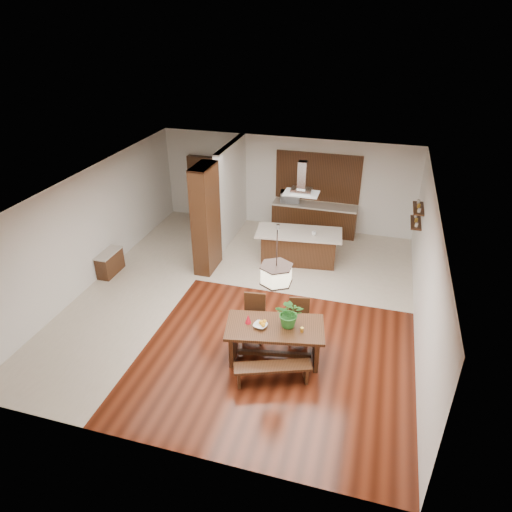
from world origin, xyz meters
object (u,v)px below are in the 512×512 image
(kitchen_island, at_px, (299,246))
(dining_table, at_px, (275,335))
(dining_chair_left, at_px, (253,319))
(pendant_lantern, at_px, (277,262))
(hallway_console, at_px, (110,263))
(dining_bench, at_px, (273,374))
(dining_chair_right, at_px, (299,322))
(foliage_plant, at_px, (290,313))
(fruit_bowl, at_px, (260,325))
(range_hood, at_px, (302,178))
(island_cup, at_px, (314,234))
(microwave, at_px, (290,197))

(kitchen_island, bearing_deg, dining_table, -92.04)
(dining_chair_left, height_order, pendant_lantern, pendant_lantern)
(hallway_console, xyz_separation_m, kitchen_island, (4.72, 1.98, 0.17))
(dining_chair_left, relative_size, pendant_lantern, 0.79)
(dining_bench, xyz_separation_m, pendant_lantern, (-0.13, 0.68, 2.04))
(dining_chair_right, bearing_deg, dining_bench, -111.79)
(dining_table, xyz_separation_m, kitchen_island, (-0.31, 4.06, -0.10))
(foliage_plant, bearing_deg, pendant_lantern, -160.01)
(fruit_bowl, xyz_separation_m, range_hood, (-0.04, 4.16, 1.63))
(dining_chair_left, bearing_deg, fruit_bowl, -68.69)
(dining_bench, relative_size, pendant_lantern, 1.12)
(island_cup, bearing_deg, foliage_plant, -87.57)
(foliage_plant, xyz_separation_m, kitchen_island, (-0.58, 3.96, -0.62))
(dining_chair_left, bearing_deg, dining_bench, -65.29)
(dining_table, distance_m, pendant_lantern, 1.66)
(island_cup, bearing_deg, fruit_bowl, -95.35)
(fruit_bowl, distance_m, kitchen_island, 4.17)
(dining_bench, relative_size, microwave, 2.44)
(foliage_plant, distance_m, fruit_bowl, 0.63)
(dining_table, distance_m, dining_bench, 0.79)
(dining_bench, distance_m, fruit_bowl, 0.95)
(hallway_console, xyz_separation_m, dining_chair_left, (4.45, -1.59, 0.20))
(dining_chair_left, bearing_deg, dining_table, -46.55)
(dining_bench, bearing_deg, dining_chair_left, 121.56)
(dining_table, distance_m, island_cup, 3.95)
(dining_chair_right, xyz_separation_m, island_cup, (-0.26, 3.26, 0.51))
(dining_table, relative_size, microwave, 3.45)
(dining_table, xyz_separation_m, dining_bench, (0.13, -0.68, -0.38))
(dining_chair_right, xyz_separation_m, fruit_bowl, (-0.63, -0.77, 0.34))
(dining_bench, relative_size, island_cup, 11.57)
(dining_bench, xyz_separation_m, microwave, (-1.15, 6.76, 0.91))
(microwave, bearing_deg, pendant_lantern, -91.39)
(hallway_console, distance_m, dining_chair_left, 4.73)
(dining_table, distance_m, range_hood, 4.48)
(dining_table, xyz_separation_m, pendant_lantern, (0.00, -0.00, 1.66))
(fruit_bowl, bearing_deg, dining_chair_right, 50.44)
(dining_chair_right, xyz_separation_m, range_hood, (-0.67, 3.39, 1.97))
(microwave, bearing_deg, fruit_bowl, -94.02)
(hallway_console, xyz_separation_m, range_hood, (4.72, 1.99, 2.15))
(dining_table, height_order, island_cup, island_cup)
(kitchen_island, relative_size, island_cup, 18.98)
(kitchen_island, relative_size, microwave, 4.00)
(island_cup, bearing_deg, dining_bench, -89.64)
(hallway_console, distance_m, microwave, 5.73)
(foliage_plant, height_order, kitchen_island, foliage_plant)
(hallway_console, relative_size, range_hood, 0.98)
(range_hood, bearing_deg, microwave, 109.22)
(dining_chair_right, distance_m, kitchen_island, 3.45)
(range_hood, height_order, island_cup, range_hood)
(dining_table, relative_size, range_hood, 2.30)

